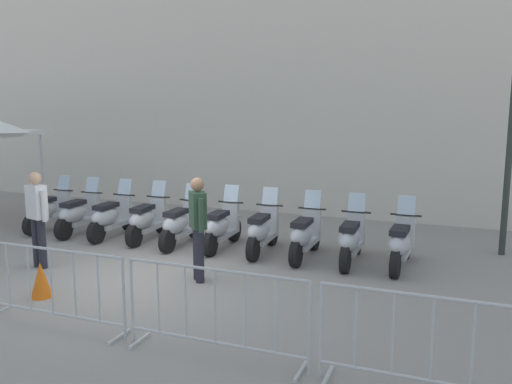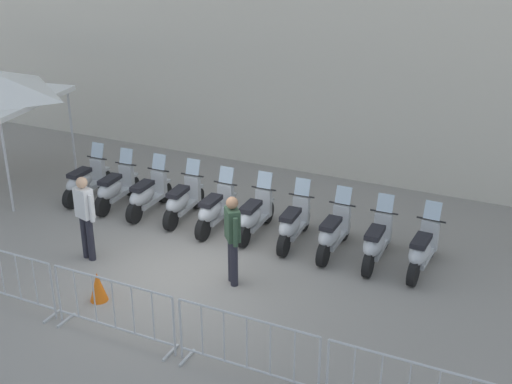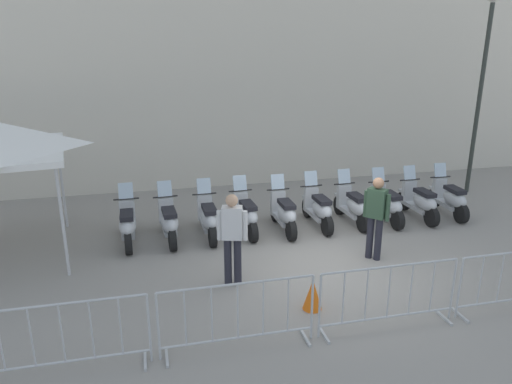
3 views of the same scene
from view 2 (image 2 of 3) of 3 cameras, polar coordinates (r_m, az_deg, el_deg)
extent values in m
plane|color=gray|center=(12.89, -5.77, -6.88)|extent=(120.00, 120.00, 0.00)
cylinder|color=black|center=(16.84, -12.81, 1.00)|extent=(0.20, 0.49, 0.48)
cylinder|color=black|center=(15.96, -15.44, -0.53)|extent=(0.20, 0.49, 0.48)
cube|color=#B7BABC|center=(16.38, -14.10, 0.39)|extent=(0.39, 0.90, 0.10)
ellipsoid|color=#B7BABC|center=(16.10, -14.79, 0.82)|extent=(0.46, 0.88, 0.40)
cube|color=black|center=(16.04, -14.80, 1.59)|extent=(0.35, 0.63, 0.10)
cube|color=#B7BABC|center=(16.60, -13.28, 1.77)|extent=(0.36, 0.18, 0.60)
cylinder|color=black|center=(16.48, -13.39, 2.84)|extent=(0.56, 0.11, 0.04)
cube|color=silver|center=(16.46, -13.34, 3.48)|extent=(0.34, 0.18, 0.35)
cube|color=#B7BABC|center=(16.75, -12.89, 1.86)|extent=(0.24, 0.34, 0.06)
cylinder|color=black|center=(16.33, -10.51, 0.48)|extent=(0.18, 0.49, 0.48)
cylinder|color=black|center=(15.39, -12.93, -1.17)|extent=(0.18, 0.49, 0.48)
cube|color=#B7BABC|center=(15.84, -11.70, -0.19)|extent=(0.35, 0.89, 0.10)
ellipsoid|color=#B7BABC|center=(15.54, -12.32, 0.25)|extent=(0.43, 0.87, 0.40)
cube|color=black|center=(15.48, -12.33, 1.04)|extent=(0.33, 0.62, 0.10)
cube|color=#B7BABC|center=(16.07, -10.94, 1.26)|extent=(0.35, 0.17, 0.60)
cylinder|color=black|center=(15.95, -11.02, 2.36)|extent=(0.56, 0.08, 0.04)
cube|color=silver|center=(15.93, -10.98, 3.03)|extent=(0.33, 0.17, 0.35)
cube|color=#B7BABC|center=(16.23, -10.58, 1.36)|extent=(0.23, 0.34, 0.06)
cylinder|color=black|center=(15.85, -7.82, -0.05)|extent=(0.20, 0.49, 0.48)
cylinder|color=black|center=(14.91, -10.31, -1.76)|extent=(0.20, 0.49, 0.48)
cube|color=#B7BABC|center=(15.36, -9.04, -0.74)|extent=(0.38, 0.90, 0.10)
ellipsoid|color=#B7BABC|center=(15.05, -9.67, -0.30)|extent=(0.46, 0.88, 0.40)
cube|color=black|center=(14.99, -9.66, 0.52)|extent=(0.35, 0.63, 0.10)
cube|color=#B7BABC|center=(15.59, -8.24, 0.75)|extent=(0.35, 0.18, 0.60)
cylinder|color=black|center=(15.47, -8.31, 1.88)|extent=(0.56, 0.10, 0.04)
cube|color=silver|center=(15.44, -8.25, 2.57)|extent=(0.33, 0.18, 0.35)
cube|color=#B7BABC|center=(15.75, -7.88, 0.86)|extent=(0.24, 0.34, 0.06)
cylinder|color=black|center=(15.47, -5.04, -0.52)|extent=(0.18, 0.49, 0.48)
cylinder|color=black|center=(14.48, -7.26, -2.34)|extent=(0.18, 0.49, 0.48)
cube|color=#B7BABC|center=(14.95, -6.12, -1.26)|extent=(0.35, 0.89, 0.10)
ellipsoid|color=#B7BABC|center=(14.63, -6.67, -0.82)|extent=(0.43, 0.87, 0.40)
cube|color=black|center=(14.57, -6.65, 0.01)|extent=(0.33, 0.62, 0.10)
cube|color=#B7BABC|center=(15.19, -5.40, 0.29)|extent=(0.35, 0.17, 0.60)
cylinder|color=black|center=(15.07, -5.44, 1.45)|extent=(0.56, 0.08, 0.04)
cube|color=silver|center=(15.04, -5.38, 2.15)|extent=(0.33, 0.17, 0.35)
cube|color=#B7BABC|center=(15.36, -5.08, 0.40)|extent=(0.23, 0.34, 0.06)
cylinder|color=black|center=(14.97, -2.25, -1.27)|extent=(0.20, 0.49, 0.48)
cylinder|color=black|center=(13.98, -4.54, -3.18)|extent=(0.20, 0.49, 0.48)
cube|color=#B7BABC|center=(14.46, -3.35, -2.05)|extent=(0.39, 0.90, 0.10)
ellipsoid|color=#B7BABC|center=(14.13, -3.90, -1.61)|extent=(0.46, 0.88, 0.40)
cube|color=black|center=(14.07, -3.87, -0.75)|extent=(0.35, 0.63, 0.10)
cube|color=#B7BABC|center=(14.69, -2.59, -0.45)|extent=(0.36, 0.18, 0.60)
cylinder|color=black|center=(14.56, -2.61, 0.74)|extent=(0.56, 0.11, 0.04)
cube|color=silver|center=(14.54, -2.54, 1.47)|extent=(0.34, 0.18, 0.35)
cube|color=#B7BABC|center=(14.86, -2.26, -0.33)|extent=(0.24, 0.34, 0.06)
cylinder|color=black|center=(14.70, 0.94, -1.74)|extent=(0.19, 0.49, 0.48)
cylinder|color=black|center=(13.68, -1.09, -3.75)|extent=(0.19, 0.49, 0.48)
cube|color=#B7BABC|center=(14.16, -0.04, -2.56)|extent=(0.38, 0.89, 0.10)
ellipsoid|color=#B7BABC|center=(13.83, -0.50, -2.13)|extent=(0.45, 0.88, 0.40)
cube|color=black|center=(13.76, -0.45, -1.25)|extent=(0.35, 0.63, 0.10)
cube|color=#B7BABC|center=(14.41, 0.66, -0.91)|extent=(0.35, 0.18, 0.60)
cylinder|color=black|center=(14.28, 0.66, 0.30)|extent=(0.56, 0.10, 0.04)
cube|color=silver|center=(14.25, 0.74, 1.04)|extent=(0.33, 0.17, 0.35)
cube|color=#B7BABC|center=(14.58, 0.94, -0.78)|extent=(0.23, 0.34, 0.06)
cylinder|color=black|center=(14.39, 4.06, -2.37)|extent=(0.18, 0.49, 0.48)
cylinder|color=black|center=(13.34, 2.37, -4.51)|extent=(0.18, 0.49, 0.48)
cube|color=#B7BABC|center=(13.84, 3.25, -3.25)|extent=(0.35, 0.89, 0.10)
ellipsoid|color=#B7BABC|center=(13.50, 2.88, -2.83)|extent=(0.43, 0.87, 0.40)
cube|color=black|center=(13.43, 2.95, -1.93)|extent=(0.33, 0.62, 0.10)
cube|color=#B7BABC|center=(14.10, 3.86, -1.54)|extent=(0.35, 0.17, 0.60)
cylinder|color=black|center=(13.96, 3.89, -0.31)|extent=(0.56, 0.08, 0.04)
cube|color=silver|center=(13.93, 3.98, 0.44)|extent=(0.33, 0.17, 0.35)
cube|color=#B7BABC|center=(14.27, 4.09, -1.40)|extent=(0.23, 0.34, 0.06)
cylinder|color=black|center=(14.08, 7.46, -3.12)|extent=(0.21, 0.49, 0.48)
cylinder|color=black|center=(13.03, 5.73, -5.31)|extent=(0.21, 0.49, 0.48)
cube|color=#B7BABC|center=(13.54, 6.64, -4.02)|extent=(0.40, 0.90, 0.10)
ellipsoid|color=#B7BABC|center=(13.19, 6.29, -3.60)|extent=(0.47, 0.88, 0.40)
cube|color=black|center=(13.12, 6.37, -2.69)|extent=(0.36, 0.63, 0.10)
cube|color=#B7BABC|center=(13.79, 7.28, -2.27)|extent=(0.36, 0.19, 0.60)
cylinder|color=black|center=(13.65, 7.35, -1.02)|extent=(0.56, 0.11, 0.04)
cube|color=silver|center=(13.62, 7.46, -0.26)|extent=(0.34, 0.18, 0.35)
cube|color=#B7BABC|center=(13.97, 7.52, -2.13)|extent=(0.24, 0.34, 0.06)
cylinder|color=black|center=(13.87, 10.83, -3.79)|extent=(0.19, 0.49, 0.48)
cylinder|color=black|center=(12.79, 9.51, -6.12)|extent=(0.19, 0.49, 0.48)
cube|color=#B7BABC|center=(13.31, 10.21, -4.76)|extent=(0.38, 0.89, 0.10)
ellipsoid|color=#B7BABC|center=(12.95, 9.98, -4.36)|extent=(0.45, 0.87, 0.40)
cube|color=black|center=(12.88, 10.08, -3.43)|extent=(0.35, 0.63, 0.10)
cube|color=#B7BABC|center=(13.57, 10.74, -2.96)|extent=(0.35, 0.18, 0.60)
cylinder|color=black|center=(13.43, 10.85, -1.69)|extent=(0.56, 0.10, 0.04)
cube|color=silver|center=(13.40, 10.95, -0.91)|extent=(0.33, 0.17, 0.35)
cube|color=#B7BABC|center=(13.75, 10.92, -2.79)|extent=(0.23, 0.34, 0.06)
cylinder|color=black|center=(13.74, 14.60, -4.41)|extent=(0.22, 0.50, 0.48)
cylinder|color=black|center=(12.67, 13.23, -6.75)|extent=(0.22, 0.50, 0.48)
cube|color=#B7BABC|center=(13.19, 13.96, -5.38)|extent=(0.43, 0.90, 0.10)
ellipsoid|color=#B7BABC|center=(12.83, 13.74, -4.98)|extent=(0.50, 0.89, 0.40)
cube|color=black|center=(12.76, 13.87, -4.05)|extent=(0.38, 0.64, 0.10)
cube|color=#B7BABC|center=(13.44, 14.53, -3.57)|extent=(0.36, 0.20, 0.60)
cylinder|color=black|center=(13.30, 14.67, -2.30)|extent=(0.56, 0.14, 0.04)
cube|color=silver|center=(13.27, 14.80, -1.52)|extent=(0.34, 0.19, 0.35)
cube|color=#B7BABC|center=(13.62, 14.71, -3.41)|extent=(0.25, 0.35, 0.06)
cube|color=#B2B5B7|center=(12.07, -16.92, -10.05)|extent=(0.10, 0.44, 0.04)
cylinder|color=#B2B5B7|center=(11.75, -16.88, -8.11)|extent=(0.04, 0.04, 1.05)
cylinder|color=#B2B5B7|center=(12.63, -20.54, -8.13)|extent=(2.22, 0.35, 0.04)
cylinder|color=#B2B5B7|center=(12.42, -20.82, -6.41)|extent=(0.02, 0.02, 0.87)
cylinder|color=#B2B5B7|center=(12.18, -19.58, -6.83)|extent=(0.02, 0.02, 0.87)
cylinder|color=#B2B5B7|center=(11.94, -18.28, -7.27)|extent=(0.02, 0.02, 0.87)
cube|color=#B2B5B7|center=(11.89, -15.83, -10.45)|extent=(0.10, 0.44, 0.04)
cube|color=#B2B5B7|center=(10.82, -7.27, -13.39)|extent=(0.10, 0.44, 0.04)
cylinder|color=#B2B5B7|center=(11.68, -16.43, -8.26)|extent=(0.04, 0.04, 1.05)
cylinder|color=#B2B5B7|center=(10.48, -6.99, -11.31)|extent=(0.04, 0.04, 1.05)
cylinder|color=#B2B5B7|center=(10.77, -12.22, -7.38)|extent=(2.22, 0.35, 0.04)
cylinder|color=#B2B5B7|center=(11.23, -11.84, -11.21)|extent=(2.22, 0.35, 0.04)
cylinder|color=#B2B5B7|center=(11.41, -15.06, -8.35)|extent=(0.02, 0.02, 0.87)
cylinder|color=#B2B5B7|center=(11.20, -13.57, -8.84)|extent=(0.02, 0.02, 0.87)
cylinder|color=#B2B5B7|center=(10.99, -12.03, -9.34)|extent=(0.02, 0.02, 0.87)
cylinder|color=#B2B5B7|center=(10.80, -10.42, -9.85)|extent=(0.02, 0.02, 0.87)
cylinder|color=#B2B5B7|center=(10.61, -8.75, -10.37)|extent=(0.02, 0.02, 0.87)
cube|color=#B2B5B7|center=(10.69, -5.88, -13.84)|extent=(0.10, 0.44, 0.04)
cylinder|color=#B2B5B7|center=(10.43, -6.42, -11.48)|extent=(0.04, 0.04, 1.05)
cylinder|color=#B2B5B7|center=(9.63, 5.39, -14.76)|extent=(0.04, 0.04, 1.05)
cylinder|color=#B2B5B7|center=(9.68, -0.81, -10.62)|extent=(2.22, 0.35, 0.04)
cylinder|color=#B2B5B7|center=(10.19, -0.78, -14.69)|extent=(2.22, 0.35, 0.04)
cylinder|color=#B2B5B7|center=(10.22, -4.62, -11.61)|extent=(0.02, 0.02, 0.87)
cylinder|color=#B2B5B7|center=(10.06, -2.74, -12.16)|extent=(0.02, 0.02, 0.87)
cylinder|color=#B2B5B7|center=(9.92, -0.79, -12.70)|extent=(0.02, 0.02, 0.87)
cylinder|color=#B2B5B7|center=(9.80, 1.22, -13.25)|extent=(0.02, 0.02, 0.87)
cylinder|color=#B2B5B7|center=(9.68, 3.29, -13.79)|extent=(0.02, 0.02, 0.87)
cylinder|color=#B2B5B7|center=(9.60, 6.09, -14.93)|extent=(0.04, 0.04, 1.05)
cylinder|color=#B2B5B7|center=(9.07, 13.08, -13.91)|extent=(2.22, 0.35, 0.04)
cylinder|color=#B2B5B7|center=(9.46, 8.31, -15.03)|extent=(0.02, 0.02, 0.87)
cylinder|color=#B2B5B7|center=(9.39, 10.55, -15.55)|extent=(0.02, 0.02, 0.87)
cylinder|color=#23232D|center=(12.24, -1.87, -6.10)|extent=(0.14, 0.14, 0.90)
cylinder|color=#23232D|center=(12.39, -2.07, -5.71)|extent=(0.14, 0.14, 0.90)
cube|color=#2D4733|center=(11.97, -2.02, -2.76)|extent=(0.38, 0.42, 0.60)
sphere|color=#9E7051|center=(11.79, -2.05, -0.92)|extent=(0.22, 0.22, 0.22)
cylinder|color=#2D4733|center=(11.79, -1.75, -3.45)|extent=(0.09, 0.09, 0.55)
cylinder|color=#2D4733|center=(12.19, -2.28, -2.52)|extent=(0.09, 0.09, 0.55)
cylinder|color=#23232D|center=(13.47, -13.89, -3.92)|extent=(0.14, 0.14, 0.90)
cylinder|color=#23232D|center=(13.61, -14.34, -3.68)|extent=(0.14, 0.14, 0.90)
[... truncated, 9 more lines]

